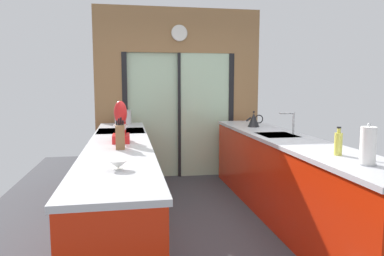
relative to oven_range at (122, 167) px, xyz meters
The scene contains 13 objects.
ground_plane 1.21m from the oven_range, 35.58° to the right, with size 5.04×7.60×0.02m, color #38383D.
back_wall_unit 1.81m from the oven_range, 51.68° to the left, with size 2.64×0.12×2.70m.
left_counter_run 1.12m from the oven_range, 90.08° to the right, with size 0.62×3.80×0.92m.
right_counter_run 2.05m from the oven_range, 27.56° to the right, with size 0.62×3.80×0.92m.
sink_faucet 2.18m from the oven_range, 19.60° to the right, with size 0.19×0.02×0.26m.
oven_range is the anchor object (origin of this frame).
mixing_bowl 2.20m from the oven_range, 89.51° to the right, with size 0.14×0.14×0.07m.
knife_block 1.44m from the oven_range, 89.20° to the right, with size 0.08×0.14×0.29m.
stand_mixer 1.13m from the oven_range, 88.88° to the right, with size 0.17×0.27×0.42m.
stock_pot 0.93m from the oven_range, 88.57° to the left, with size 0.25×0.25×0.23m.
kettle 1.89m from the oven_range, ahead, with size 0.25×0.16×0.22m.
soap_bottle 2.70m from the oven_range, 47.12° to the right, with size 0.06×0.06×0.24m.
paper_towel_roll 2.99m from the oven_range, 52.09° to the right, with size 0.13×0.13×0.31m.
Camera 1 is at (-0.82, -3.37, 1.50)m, focal length 33.74 mm.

